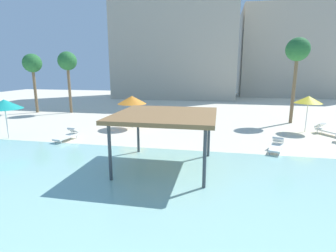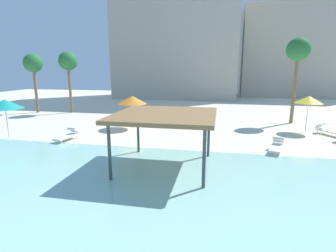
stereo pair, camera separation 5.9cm
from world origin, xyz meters
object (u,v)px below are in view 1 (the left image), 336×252
palm_tree_2 (32,64)px  palm_tree_1 (67,62)px  lounge_chair_5 (68,135)px  lounge_chair_0 (277,146)px  lounge_chair_1 (327,130)px  beach_umbrella_teal_3 (4,104)px  beach_umbrella_orange_2 (132,100)px  palm_tree_0 (298,52)px  shade_pavilion (165,117)px  beach_umbrella_yellow_0 (308,100)px

palm_tree_2 → palm_tree_1: bearing=8.6°
lounge_chair_5 → palm_tree_1: size_ratio=0.31×
lounge_chair_5 → palm_tree_1: 12.62m
lounge_chair_0 → lounge_chair_1: size_ratio=1.04×
beach_umbrella_teal_3 → palm_tree_1: bearing=98.7°
beach_umbrella_orange_2 → lounge_chair_5: size_ratio=1.29×
lounge_chair_0 → palm_tree_0: (2.84, 8.68, 5.60)m
palm_tree_2 → lounge_chair_0: bearing=-22.9°
shade_pavilion → lounge_chair_5: shade_pavilion is taller
lounge_chair_0 → shade_pavilion: bearing=-39.6°
beach_umbrella_orange_2 → palm_tree_1: size_ratio=0.40×
beach_umbrella_orange_2 → lounge_chair_0: (9.96, -4.27, -1.89)m
shade_pavilion → palm_tree_0: palm_tree_0 is taller
shade_pavilion → palm_tree_1: palm_tree_1 is taller
shade_pavilion → lounge_chair_5: (-7.25, 3.50, -2.13)m
beach_umbrella_yellow_0 → lounge_chair_0: 6.59m
beach_umbrella_teal_3 → palm_tree_2: 11.49m
lounge_chair_5 → palm_tree_0: 18.92m
beach_umbrella_yellow_0 → palm_tree_0: (-0.24, 3.24, 3.54)m
shade_pavilion → beach_umbrella_teal_3: size_ratio=1.73×
beach_umbrella_orange_2 → lounge_chair_0: size_ratio=1.27×
lounge_chair_1 → lounge_chair_5: same height
beach_umbrella_teal_3 → palm_tree_1: palm_tree_1 is taller
lounge_chair_5 → palm_tree_2: size_ratio=0.32×
lounge_chair_1 → palm_tree_1: size_ratio=0.30×
beach_umbrella_teal_3 → lounge_chair_5: (4.21, 0.31, -1.99)m
beach_umbrella_yellow_0 → lounge_chair_1: beach_umbrella_yellow_0 is taller
beach_umbrella_teal_3 → lounge_chair_5: size_ratio=1.34×
shade_pavilion → beach_umbrella_teal_3: beach_umbrella_teal_3 is taller
beach_umbrella_teal_3 → lounge_chair_5: bearing=4.3°
beach_umbrella_orange_2 → palm_tree_0: (12.81, 4.42, 3.71)m
beach_umbrella_yellow_0 → lounge_chair_0: (-3.08, -5.44, -2.06)m
beach_umbrella_orange_2 → lounge_chair_1: size_ratio=1.32×
palm_tree_1 → lounge_chair_1: bearing=-12.5°
beach_umbrella_teal_3 → palm_tree_0: palm_tree_0 is taller
beach_umbrella_teal_3 → lounge_chair_0: beach_umbrella_teal_3 is taller
beach_umbrella_orange_2 → lounge_chair_0: bearing=-23.2°
shade_pavilion → beach_umbrella_orange_2: 8.96m
beach_umbrella_yellow_0 → beach_umbrella_teal_3: beach_umbrella_yellow_0 is taller
shade_pavilion → beach_umbrella_teal_3: (-11.46, 3.18, -0.14)m
lounge_chair_0 → palm_tree_2: size_ratio=0.33×
beach_umbrella_orange_2 → palm_tree_2: palm_tree_2 is taller
shade_pavilion → palm_tree_0: 15.36m
shade_pavilion → palm_tree_2: bearing=142.0°
beach_umbrella_teal_3 → lounge_chair_5: beach_umbrella_teal_3 is taller
beach_umbrella_yellow_0 → palm_tree_0: size_ratio=0.38×
beach_umbrella_orange_2 → lounge_chair_0: beach_umbrella_orange_2 is taller
lounge_chair_5 → beach_umbrella_orange_2: bearing=154.2°
lounge_chair_0 → palm_tree_1: bearing=-99.9°
palm_tree_1 → shade_pavilion: bearing=-46.2°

